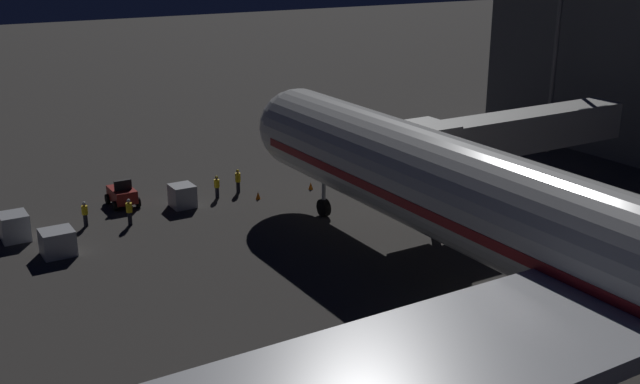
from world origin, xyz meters
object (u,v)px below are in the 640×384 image
baggage_container_near_belt (58,242)px  baggage_container_far_row (182,196)px  baggage_tug_spare (122,195)px  baggage_container_mid_row (14,227)px  apron_floodlight_mast (558,30)px  ground_crew_by_tug (85,213)px  traffic_cone_nose_starboard (258,195)px  ground_crew_marshaller_fwd (238,180)px  jet_bridge (497,136)px  traffic_cone_nose_port (311,186)px  ground_crew_near_nose_gear (129,211)px  ground_crew_walking_aft (217,186)px

baggage_container_near_belt → baggage_container_far_row: (-9.51, -4.34, 0.01)m
baggage_tug_spare → baggage_container_mid_row: (7.71, 2.86, 0.06)m
apron_floodlight_mast → baggage_container_near_belt: 43.61m
ground_crew_by_tug → traffic_cone_nose_starboard: 12.17m
ground_crew_marshaller_fwd → traffic_cone_nose_starboard: 2.29m
jet_bridge → traffic_cone_nose_port: jet_bridge is taller
ground_crew_near_nose_gear → baggage_container_far_row: bearing=-158.7°
baggage_container_near_belt → traffic_cone_nose_starboard: 15.10m
baggage_container_mid_row → ground_crew_near_nose_gear: ground_crew_near_nose_gear is taller
baggage_container_near_belt → ground_crew_marshaller_fwd: (-14.18, -5.18, 0.20)m
apron_floodlight_mast → baggage_container_far_row: apron_floodlight_mast is taller
baggage_container_near_belt → ground_crew_near_nose_gear: (-5.20, -2.65, 0.22)m
baggage_container_mid_row → ground_crew_marshaller_fwd: (-15.91, -1.28, 0.14)m
ground_crew_marshaller_fwd → apron_floodlight_mast: bearing=172.9°
jet_bridge → baggage_container_near_belt: 28.64m
apron_floodlight_mast → ground_crew_walking_aft: 31.80m
baggage_tug_spare → ground_crew_marshaller_fwd: baggage_tug_spare is taller
baggage_container_far_row → ground_crew_walking_aft: ground_crew_walking_aft is taller
baggage_container_mid_row → traffic_cone_nose_port: bearing=177.8°
baggage_container_far_row → ground_crew_near_nose_gear: bearing=21.3°
ground_crew_walking_aft → traffic_cone_nose_port: 7.09m
baggage_container_mid_row → ground_crew_by_tug: ground_crew_by_tug is taller
ground_crew_near_nose_gear → ground_crew_walking_aft: bearing=-163.5°
baggage_container_far_row → ground_crew_marshaller_fwd: bearing=-169.8°
ground_crew_walking_aft → traffic_cone_nose_port: size_ratio=3.08×
baggage_tug_spare → ground_crew_by_tug: bearing=40.4°
baggage_container_near_belt → ground_crew_walking_aft: ground_crew_walking_aft is taller
baggage_container_near_belt → ground_crew_walking_aft: 13.21m
baggage_tug_spare → ground_crew_marshaller_fwd: bearing=169.1°
baggage_container_mid_row → ground_crew_marshaller_fwd: 15.96m
traffic_cone_nose_port → ground_crew_marshaller_fwd: bearing=-22.8°
apron_floodlight_mast → traffic_cone_nose_port: size_ratio=33.08×
jet_bridge → traffic_cone_nose_starboard: 17.26m
baggage_container_mid_row → ground_crew_walking_aft: 14.07m
baggage_container_mid_row → apron_floodlight_mast: bearing=177.1°
ground_crew_marshaller_fwd → traffic_cone_nose_starboard: bearing=105.6°
apron_floodlight_mast → baggage_tug_spare: size_ratio=7.18×
baggage_container_far_row → ground_crew_by_tug: 6.87m
baggage_container_near_belt → traffic_cone_nose_port: baggage_container_near_belt is taller
apron_floodlight_mast → baggage_tug_spare: (36.49, -5.09, -9.76)m
baggage_container_far_row → traffic_cone_nose_port: baggage_container_far_row is taller
baggage_container_far_row → ground_crew_by_tug: (6.86, 0.42, 0.14)m
baggage_container_near_belt → baggage_container_far_row: 10.45m
ground_crew_marshaller_fwd → baggage_container_far_row: bearing=10.2°
baggage_tug_spare → ground_crew_marshaller_fwd: (-8.20, 1.57, 0.20)m
baggage_container_mid_row → baggage_container_far_row: (-11.24, -0.44, -0.05)m
traffic_cone_nose_starboard → ground_crew_walking_aft: bearing=-34.4°
baggage_container_mid_row → ground_crew_marshaller_fwd: size_ratio=1.06×
baggage_container_near_belt → baggage_container_far_row: bearing=-155.5°
traffic_cone_nose_starboard → ground_crew_near_nose_gear: bearing=2.6°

